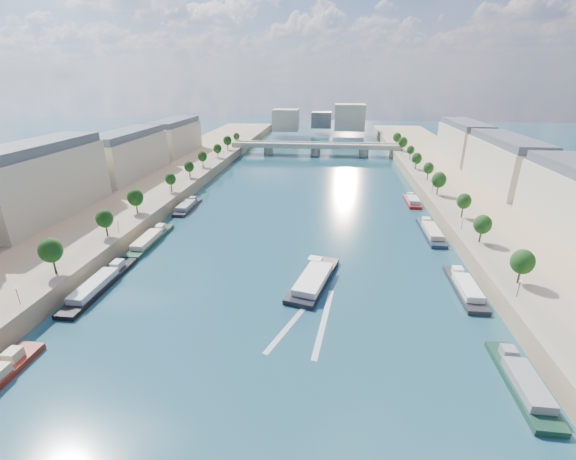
# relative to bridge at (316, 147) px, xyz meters

# --- Properties ---
(ground) EXTENTS (700.00, 700.00, 0.00)m
(ground) POSITION_rel_bridge_xyz_m (0.00, -127.69, -5.08)
(ground) COLOR #0D383C
(ground) RESTS_ON ground
(quay_left) EXTENTS (44.00, 520.00, 5.00)m
(quay_left) POSITION_rel_bridge_xyz_m (-72.00, -127.69, -2.58)
(quay_left) COLOR #9E8460
(quay_left) RESTS_ON ground
(quay_right) EXTENTS (44.00, 520.00, 5.00)m
(quay_right) POSITION_rel_bridge_xyz_m (72.00, -127.69, -2.58)
(quay_right) COLOR #9E8460
(quay_right) RESTS_ON ground
(pave_left) EXTENTS (14.00, 520.00, 0.10)m
(pave_left) POSITION_rel_bridge_xyz_m (-57.00, -127.69, -0.03)
(pave_left) COLOR gray
(pave_left) RESTS_ON quay_left
(pave_right) EXTENTS (14.00, 520.00, 0.10)m
(pave_right) POSITION_rel_bridge_xyz_m (57.00, -127.69, -0.03)
(pave_right) COLOR gray
(pave_right) RESTS_ON quay_right
(trees_left) EXTENTS (4.80, 268.80, 8.26)m
(trees_left) POSITION_rel_bridge_xyz_m (-55.00, -125.69, 5.39)
(trees_left) COLOR #382B1E
(trees_left) RESTS_ON ground
(trees_right) EXTENTS (4.80, 268.80, 8.26)m
(trees_right) POSITION_rel_bridge_xyz_m (55.00, -117.69, 5.39)
(trees_right) COLOR #382B1E
(trees_right) RESTS_ON ground
(lamps_left) EXTENTS (0.36, 200.36, 4.28)m
(lamps_left) POSITION_rel_bridge_xyz_m (-52.50, -137.69, 2.70)
(lamps_left) COLOR black
(lamps_left) RESTS_ON ground
(lamps_right) EXTENTS (0.36, 200.36, 4.28)m
(lamps_right) POSITION_rel_bridge_xyz_m (52.50, -122.69, 2.70)
(lamps_right) COLOR black
(lamps_right) RESTS_ON ground
(buildings_left) EXTENTS (16.00, 226.00, 23.20)m
(buildings_left) POSITION_rel_bridge_xyz_m (-85.00, -115.69, 11.37)
(buildings_left) COLOR beige
(buildings_left) RESTS_ON ground
(buildings_right) EXTENTS (16.00, 226.00, 23.20)m
(buildings_right) POSITION_rel_bridge_xyz_m (85.00, -115.69, 11.37)
(buildings_right) COLOR beige
(buildings_right) RESTS_ON ground
(skyline) EXTENTS (79.00, 42.00, 22.00)m
(skyline) POSITION_rel_bridge_xyz_m (3.19, 91.83, 9.57)
(skyline) COLOR beige
(skyline) RESTS_ON ground
(bridge) EXTENTS (112.00, 12.00, 8.15)m
(bridge) POSITION_rel_bridge_xyz_m (0.00, 0.00, 0.00)
(bridge) COLOR #C1B79E
(bridge) RESTS_ON ground
(tour_barge) EXTENTS (13.28, 26.85, 3.65)m
(tour_barge) POSITION_rel_bridge_xyz_m (7.91, -172.41, -4.14)
(tour_barge) COLOR black
(tour_barge) RESTS_ON ground
(wake) EXTENTS (13.65, 25.96, 0.04)m
(wake) POSITION_rel_bridge_xyz_m (7.91, -189.06, -5.06)
(wake) COLOR silver
(wake) RESTS_ON ground
(moored_barges_left) EXTENTS (5.00, 156.25, 3.60)m
(moored_barges_left) POSITION_rel_bridge_xyz_m (-45.50, -184.86, -4.24)
(moored_barges_left) COLOR #192037
(moored_barges_left) RESTS_ON ground
(moored_barges_right) EXTENTS (5.00, 161.14, 3.60)m
(moored_barges_right) POSITION_rel_bridge_xyz_m (45.50, -174.69, -4.24)
(moored_barges_right) COLOR black
(moored_barges_right) RESTS_ON ground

